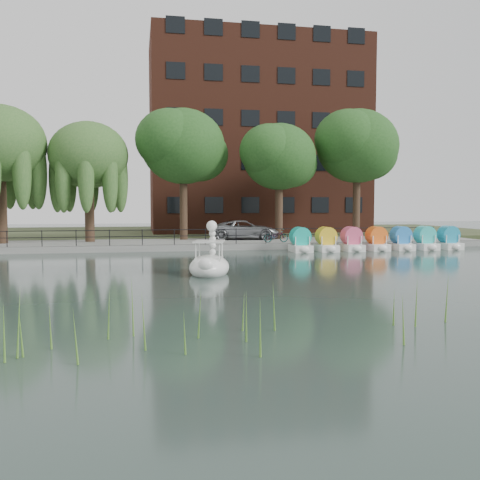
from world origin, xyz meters
name	(u,v)px	position (x,y,z in m)	size (l,w,h in m)	color
ground_plane	(246,279)	(0.00, 0.00, 0.00)	(120.00, 120.00, 0.00)	#3A4D47
promenade	(201,244)	(0.00, 16.00, 0.20)	(40.00, 6.00, 0.40)	gray
kerb	(206,248)	(0.00, 13.05, 0.20)	(40.00, 0.25, 0.40)	gray
land_strip	(184,233)	(0.00, 30.00, 0.18)	(60.00, 22.00, 0.36)	#47512D
railing	(205,233)	(0.00, 13.25, 1.15)	(32.00, 0.05, 1.00)	black
apartment_building	(256,137)	(7.00, 29.97, 9.36)	(20.00, 10.07, 18.00)	#4C1E16
willow_left	(0,144)	(-13.00, 16.50, 6.87)	(5.88, 5.88, 9.01)	#473323
willow_mid	(88,156)	(-7.50, 17.00, 6.25)	(5.32, 5.32, 8.15)	#473323
broadleaf_center	(183,147)	(-1.00, 18.00, 7.06)	(6.00, 6.00, 9.25)	#473323
broadleaf_right	(279,157)	(6.00, 17.50, 6.39)	(5.40, 5.40, 8.32)	#473323
broadleaf_far	(357,147)	(12.50, 18.50, 7.40)	(6.30, 6.30, 9.71)	#473323
minivan	(244,228)	(3.36, 17.31, 1.20)	(5.73, 2.63, 1.59)	gray
bicycle	(276,235)	(4.87, 14.05, 0.90)	(1.72, 0.60, 1.00)	gray
swan_boat	(209,263)	(-1.24, 1.84, 0.50)	(2.31, 3.02, 2.27)	white
pedal_boat_row	(377,241)	(10.81, 11.21, 0.61)	(11.35, 1.70, 1.40)	white
reed_bank	(412,309)	(2.00, -9.50, 0.60)	(24.00, 2.40, 1.20)	#669938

